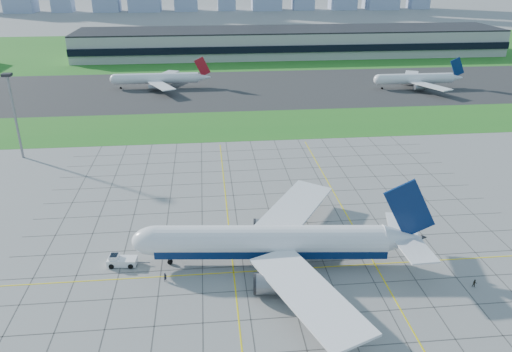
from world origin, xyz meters
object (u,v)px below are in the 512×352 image
Objects in this scene: airliner at (273,242)px; crew_far at (475,283)px; light_mast at (13,106)px; distant_jet_1 at (158,78)px; distant_jet_2 at (417,79)px; crew_near at (165,277)px; pushback_tug at (121,260)px.

crew_far is (35.99, -11.39, -4.22)m from airliner.
light_mast is at bearing 155.39° from crew_far.
distant_jet_1 reaches higher than crew_far.
distant_jet_2 is (85.42, 137.15, -0.54)m from airliner.
distant_jet_1 is at bearing 108.20° from airliner.
light_mast is at bearing -154.73° from distant_jet_2.
crew_near is (47.12, -68.58, -15.28)m from light_mast.
light_mast is 169.86m from distant_jet_2.
light_mast is at bearing 77.46° from crew_near.
crew_near is 0.04× the size of distant_jet_1.
airliner is 1.34× the size of distant_jet_1.
airliner is at bearing -77.46° from distant_jet_1.
light_mast is 0.60× the size of distant_jet_2.
crew_far is at bearing -54.69° from crew_near.
pushback_tug reaches higher than crew_far.
pushback_tug is 4.63× the size of crew_near.
distant_jet_2 is (49.43, 148.54, 3.68)m from crew_far.
airliner is at bearing 0.55° from pushback_tug.
light_mast is at bearing 141.95° from airliner.
crew_far is 175.72m from distant_jet_1.
crew_near is at bearing -55.51° from light_mast.
distant_jet_2 is at bearing 83.27° from crew_far.
airliner is 7.05× the size of pushback_tug.
crew_far is 0.04× the size of distant_jet_1.
crew_far is (103.81, -76.21, -15.37)m from light_mast.
airliner is 153.68m from distant_jet_1.
distant_jet_2 is (153.25, 72.33, -11.70)m from light_mast.
pushback_tug reaches higher than crew_near.
light_mast is at bearing -112.02° from distant_jet_1.
pushback_tug is 0.20× the size of distant_jet_2.
distant_jet_1 is (-12.67, 153.78, 3.58)m from crew_near.
distant_jet_2 is (115.19, 134.49, 3.46)m from pushback_tug.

